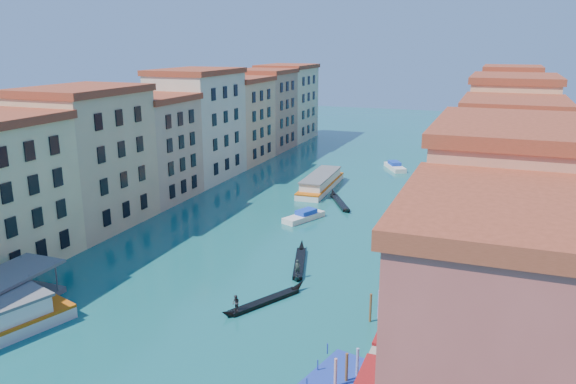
{
  "coord_description": "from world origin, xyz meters",
  "views": [
    {
      "loc": [
        28.45,
        -23.33,
        26.03
      ],
      "look_at": [
        3.3,
        42.85,
        6.93
      ],
      "focal_mm": 35.0,
      "sensor_mm": 36.0,
      "label": 1
    }
  ],
  "objects_px": {
    "gondola_fore": "(299,262)",
    "blue_dock": "(341,378)",
    "vaporetto_far": "(321,182)",
    "gondola_right": "(263,300)"
  },
  "relations": [
    {
      "from": "gondola_fore",
      "to": "gondola_right",
      "type": "distance_m",
      "value": 11.12
    },
    {
      "from": "gondola_fore",
      "to": "blue_dock",
      "type": "bearing_deg",
      "value": -79.01
    },
    {
      "from": "vaporetto_far",
      "to": "gondola_fore",
      "type": "bearing_deg",
      "value": -78.65
    },
    {
      "from": "gondola_fore",
      "to": "gondola_right",
      "type": "xyz_separation_m",
      "value": [
        0.0,
        -11.12,
        0.02
      ]
    },
    {
      "from": "gondola_fore",
      "to": "blue_dock",
      "type": "xyz_separation_m",
      "value": [
        11.08,
        -21.28,
        -0.14
      ]
    },
    {
      "from": "gondola_right",
      "to": "blue_dock",
      "type": "distance_m",
      "value": 15.03
    },
    {
      "from": "gondola_fore",
      "to": "vaporetto_far",
      "type": "bearing_deg",
      "value": 87.02
    },
    {
      "from": "blue_dock",
      "to": "vaporetto_far",
      "type": "bearing_deg",
      "value": 123.03
    },
    {
      "from": "vaporetto_far",
      "to": "gondola_right",
      "type": "bearing_deg",
      "value": -81.81
    },
    {
      "from": "vaporetto_far",
      "to": "blue_dock",
      "type": "distance_m",
      "value": 59.82
    }
  ]
}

